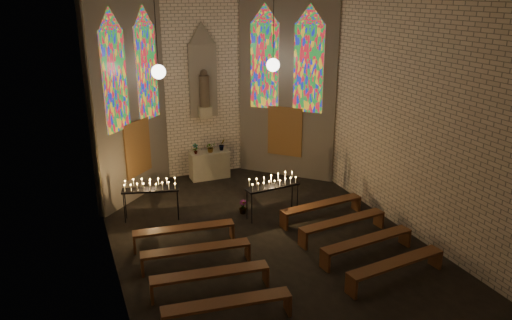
{
  "coord_description": "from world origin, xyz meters",
  "views": [
    {
      "loc": [
        -4.82,
        -11.07,
        6.63
      ],
      "look_at": [
        0.1,
        1.14,
        2.06
      ],
      "focal_mm": 35.0,
      "sensor_mm": 36.0,
      "label": 1
    }
  ],
  "objects_px": {
    "votive_stand_right": "(273,184)",
    "votive_stand_left": "(150,187)",
    "altar": "(209,165)",
    "aisle_flower_pot": "(243,207)"
  },
  "relations": [
    {
      "from": "votive_stand_right",
      "to": "votive_stand_left",
      "type": "bearing_deg",
      "value": 155.74
    },
    {
      "from": "aisle_flower_pot",
      "to": "altar",
      "type": "bearing_deg",
      "value": 91.01
    },
    {
      "from": "altar",
      "to": "votive_stand_right",
      "type": "distance_m",
      "value": 3.98
    },
    {
      "from": "votive_stand_left",
      "to": "aisle_flower_pot",
      "type": "bearing_deg",
      "value": 0.87
    },
    {
      "from": "altar",
      "to": "aisle_flower_pot",
      "type": "bearing_deg",
      "value": -88.99
    },
    {
      "from": "aisle_flower_pot",
      "to": "votive_stand_left",
      "type": "bearing_deg",
      "value": 166.67
    },
    {
      "from": "aisle_flower_pot",
      "to": "votive_stand_left",
      "type": "distance_m",
      "value": 2.88
    },
    {
      "from": "altar",
      "to": "votive_stand_left",
      "type": "distance_m",
      "value": 3.8
    },
    {
      "from": "altar",
      "to": "votive_stand_left",
      "type": "xyz_separation_m",
      "value": [
        -2.62,
        -2.69,
        0.55
      ]
    },
    {
      "from": "aisle_flower_pot",
      "to": "votive_stand_right",
      "type": "relative_size",
      "value": 0.25
    }
  ]
}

